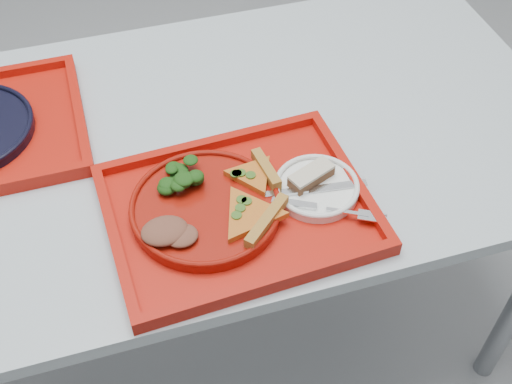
# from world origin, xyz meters

# --- Properties ---
(ground) EXTENTS (10.00, 10.00, 0.00)m
(ground) POSITION_xyz_m (0.00, 0.00, 0.00)
(ground) COLOR gray
(ground) RESTS_ON ground
(table) EXTENTS (1.60, 0.80, 0.75)m
(table) POSITION_xyz_m (0.00, 0.00, 0.68)
(table) COLOR #ACB8C1
(table) RESTS_ON ground
(tray_main) EXTENTS (0.47, 0.37, 0.01)m
(tray_main) POSITION_xyz_m (0.08, -0.21, 0.76)
(tray_main) COLOR #AE1309
(tray_main) RESTS_ON table
(dinner_plate) EXTENTS (0.26, 0.26, 0.02)m
(dinner_plate) POSITION_xyz_m (0.02, -0.20, 0.77)
(dinner_plate) COLOR maroon
(dinner_plate) RESTS_ON tray_main
(side_plate) EXTENTS (0.15, 0.15, 0.01)m
(side_plate) POSITION_xyz_m (0.22, -0.21, 0.77)
(side_plate) COLOR white
(side_plate) RESTS_ON tray_main
(pizza_slice_a) EXTENTS (0.18, 0.18, 0.02)m
(pizza_slice_a) POSITION_xyz_m (0.09, -0.25, 0.79)
(pizza_slice_a) COLOR gold
(pizza_slice_a) RESTS_ON dinner_plate
(pizza_slice_b) EXTENTS (0.12, 0.10, 0.02)m
(pizza_slice_b) POSITION_xyz_m (0.12, -0.16, 0.79)
(pizza_slice_b) COLOR gold
(pizza_slice_b) RESTS_ON dinner_plate
(salad_heap) EXTENTS (0.08, 0.07, 0.04)m
(salad_heap) POSITION_xyz_m (-0.01, -0.14, 0.80)
(salad_heap) COLOR black
(salad_heap) RESTS_ON dinner_plate
(meat_portion) EXTENTS (0.08, 0.06, 0.02)m
(meat_portion) POSITION_xyz_m (-0.06, -0.24, 0.79)
(meat_portion) COLOR brown
(meat_portion) RESTS_ON dinner_plate
(dessert_bar) EXTENTS (0.09, 0.06, 0.02)m
(dessert_bar) POSITION_xyz_m (0.22, -0.19, 0.79)
(dessert_bar) COLOR #472B17
(dessert_bar) RESTS_ON side_plate
(knife) EXTENTS (0.19, 0.04, 0.01)m
(knife) POSITION_xyz_m (0.22, -0.22, 0.78)
(knife) COLOR silver
(knife) RESTS_ON side_plate
(fork) EXTENTS (0.17, 0.11, 0.01)m
(fork) POSITION_xyz_m (0.22, -0.27, 0.78)
(fork) COLOR silver
(fork) RESTS_ON side_plate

